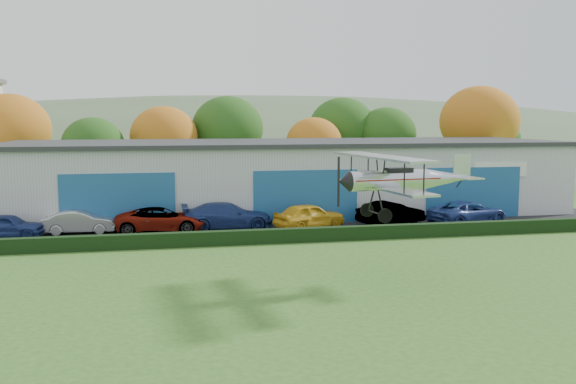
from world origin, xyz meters
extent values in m
plane|color=#36621E|center=(0.00, 0.00, 0.00)|extent=(300.00, 300.00, 0.00)
cube|color=black|center=(3.00, 21.00, 0.03)|extent=(48.00, 9.00, 0.05)
cube|color=black|center=(3.00, 16.20, 0.40)|extent=(46.00, 0.60, 0.80)
cube|color=#B2B7BC|center=(5.00, 28.00, 2.50)|extent=(40.00, 12.00, 5.00)
cube|color=#2D3033|center=(5.00, 28.00, 5.15)|extent=(40.60, 12.60, 0.30)
cube|color=#1E578F|center=(-7.00, 21.95, 1.80)|extent=(7.00, 0.12, 3.60)
cube|color=#1E578F|center=(5.00, 21.95, 1.80)|extent=(7.00, 0.12, 3.60)
cube|color=#1E578F|center=(17.00, 21.95, 1.80)|extent=(7.00, 0.12, 3.60)
cylinder|color=#3D2614|center=(-17.00, 40.00, 1.57)|extent=(0.36, 0.36, 3.15)
ellipsoid|color=#B86516|center=(-17.00, 40.00, 6.03)|extent=(6.84, 6.84, 6.16)
cylinder|color=#3D2614|center=(-10.00, 38.00, 1.22)|extent=(0.36, 0.36, 2.45)
ellipsoid|color=#1E4C14|center=(-10.00, 38.00, 4.69)|extent=(5.32, 5.32, 4.79)
cylinder|color=#3D2614|center=(-4.00, 40.00, 1.40)|extent=(0.36, 0.36, 2.80)
ellipsoid|color=#B86516|center=(-4.00, 40.00, 5.36)|extent=(6.08, 6.08, 5.47)
cylinder|color=#3D2614|center=(2.00, 42.00, 1.57)|extent=(0.36, 0.36, 3.15)
ellipsoid|color=#1E4C14|center=(2.00, 42.00, 6.03)|extent=(6.84, 6.84, 6.16)
cylinder|color=#3D2614|center=(10.00, 40.00, 1.22)|extent=(0.36, 0.36, 2.45)
ellipsoid|color=#B86516|center=(10.00, 40.00, 4.69)|extent=(5.32, 5.32, 4.79)
cylinder|color=#3D2614|center=(18.00, 42.00, 1.40)|extent=(0.36, 0.36, 2.80)
ellipsoid|color=#1E4C14|center=(18.00, 42.00, 5.36)|extent=(6.08, 6.08, 5.47)
cylinder|color=#3D2614|center=(26.00, 38.00, 1.75)|extent=(0.36, 0.36, 3.50)
ellipsoid|color=#B86516|center=(26.00, 38.00, 6.70)|extent=(7.60, 7.60, 6.84)
cylinder|color=#3D2614|center=(30.00, 42.00, 1.22)|extent=(0.36, 0.36, 2.45)
ellipsoid|color=#1E4C14|center=(30.00, 42.00, 4.69)|extent=(5.32, 5.32, 4.79)
cylinder|color=#3D2614|center=(14.00, 44.00, 1.57)|extent=(0.36, 0.36, 3.15)
ellipsoid|color=#1E4C14|center=(14.00, 44.00, 6.03)|extent=(6.84, 6.84, 6.16)
ellipsoid|color=#4C6642|center=(20.00, 140.00, -15.40)|extent=(320.00, 196.00, 56.00)
ellipsoid|color=#4C6642|center=(90.00, 140.00, -9.90)|extent=(240.00, 126.00, 36.00)
imported|color=navy|center=(-13.20, 20.63, 0.76)|extent=(4.33, 2.13, 1.42)
imported|color=silver|center=(-9.23, 21.27, 0.75)|extent=(4.27, 1.56, 1.40)
imported|color=gray|center=(-4.42, 20.71, 0.81)|extent=(5.53, 2.69, 1.52)
imported|color=navy|center=(-0.30, 21.04, 0.88)|extent=(5.72, 2.37, 1.65)
imported|color=gold|center=(4.81, 20.23, 0.85)|extent=(5.06, 3.50, 1.60)
imported|color=gray|center=(10.41, 20.58, 0.80)|extent=(4.83, 2.68, 1.51)
imported|color=navy|center=(15.38, 19.60, 0.82)|extent=(6.03, 4.13, 1.53)
cylinder|color=silver|center=(5.16, 7.33, 4.36)|extent=(3.71, 1.29, 0.86)
cone|color=silver|center=(8.01, 7.67, 4.36)|extent=(2.19, 1.11, 0.86)
cone|color=black|center=(3.13, 7.08, 4.36)|extent=(0.58, 0.91, 0.86)
cube|color=maroon|center=(5.45, 7.36, 4.40)|extent=(4.09, 1.35, 0.06)
cube|color=black|center=(5.64, 7.38, 4.76)|extent=(1.21, 0.71, 0.24)
cube|color=silver|center=(4.97, 7.30, 4.07)|extent=(2.01, 6.97, 0.10)
cube|color=silver|center=(4.79, 7.28, 5.36)|extent=(2.15, 7.36, 0.10)
cylinder|color=black|center=(4.85, 4.79, 4.72)|extent=(0.06, 0.06, 1.24)
cylinder|color=black|center=(5.70, 4.89, 4.72)|extent=(0.06, 0.06, 1.24)
cylinder|color=black|center=(4.25, 9.72, 4.72)|extent=(0.06, 0.06, 1.24)
cylinder|color=black|center=(5.10, 9.82, 4.72)|extent=(0.06, 0.06, 1.24)
cylinder|color=black|center=(4.83, 6.95, 5.03)|extent=(0.08, 0.21, 0.71)
cylinder|color=black|center=(4.74, 7.61, 5.03)|extent=(0.08, 0.21, 0.71)
cylinder|color=black|center=(4.64, 6.85, 3.55)|extent=(0.15, 0.67, 1.17)
cylinder|color=black|center=(4.55, 7.66, 3.55)|extent=(0.15, 0.67, 1.17)
cylinder|color=black|center=(4.60, 7.26, 2.97)|extent=(0.28, 1.81, 0.07)
cylinder|color=black|center=(4.70, 6.40, 2.97)|extent=(0.62, 0.21, 0.61)
cylinder|color=black|center=(4.49, 8.11, 2.97)|extent=(0.62, 0.21, 0.61)
cylinder|color=black|center=(8.67, 7.75, 4.12)|extent=(0.36, 0.10, 0.40)
cube|color=silver|center=(8.67, 7.75, 4.40)|extent=(1.15, 2.57, 0.06)
cube|color=silver|center=(8.77, 7.76, 4.88)|extent=(0.86, 0.16, 1.05)
cube|color=black|center=(2.87, 7.05, 4.36)|extent=(0.07, 0.12, 2.10)
camera|label=1|loc=(-4.36, -17.74, 6.98)|focal=38.90mm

